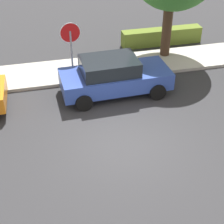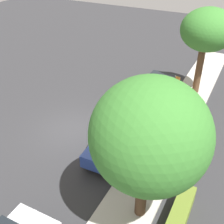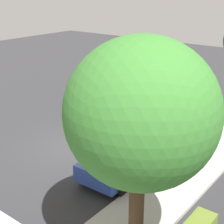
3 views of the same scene
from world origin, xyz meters
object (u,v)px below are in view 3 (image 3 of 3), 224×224
object	(u,v)px
fire_hydrant	(212,127)
stop_sign	(176,129)
parked_car_blue	(126,154)
parked_car_orange	(194,112)
street_tree_near_corner	(141,114)

from	to	relation	value
fire_hydrant	stop_sign	bearing A→B (deg)	2.08
fire_hydrant	parked_car_blue	bearing A→B (deg)	-12.22
parked_car_blue	stop_sign	bearing A→B (deg)	135.43
parked_car_blue	parked_car_orange	bearing A→B (deg)	179.98
parked_car_blue	parked_car_orange	world-z (taller)	parked_car_blue
street_tree_near_corner	fire_hydrant	distance (m)	9.91
stop_sign	parked_car_blue	world-z (taller)	stop_sign
stop_sign	street_tree_near_corner	distance (m)	5.46
parked_car_orange	street_tree_near_corner	size ratio (longest dim) A/B	0.68
street_tree_near_corner	parked_car_blue	bearing A→B (deg)	-139.91
parked_car_orange	fire_hydrant	size ratio (longest dim) A/B	5.78
stop_sign	fire_hydrant	world-z (taller)	stop_sign
stop_sign	street_tree_near_corner	world-z (taller)	street_tree_near_corner
parked_car_blue	parked_car_orange	xyz separation A→B (m)	(-6.23, 0.00, -0.05)
parked_car_blue	parked_car_orange	size ratio (longest dim) A/B	1.04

